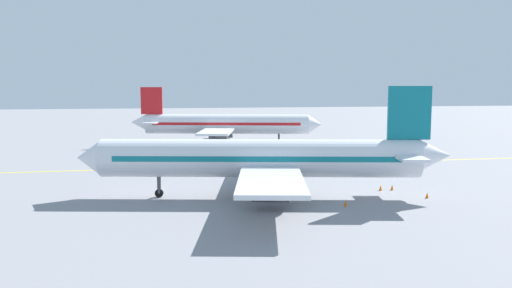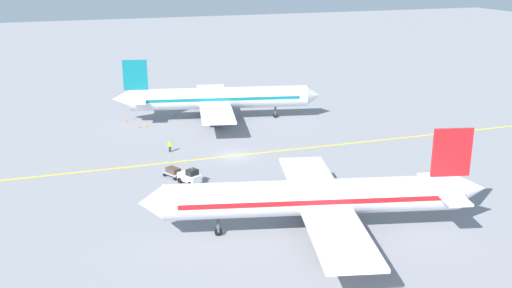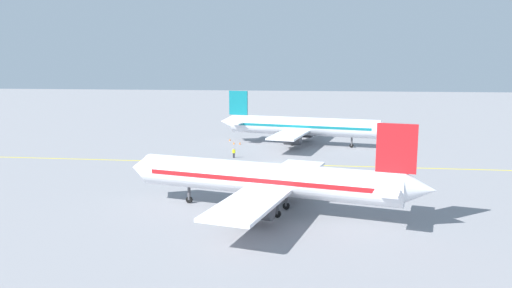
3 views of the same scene
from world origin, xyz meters
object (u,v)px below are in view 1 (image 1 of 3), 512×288
at_px(airplane_at_gate, 264,159).
at_px(baggage_cart_trailing, 313,153).
at_px(ground_crew_worker, 325,162).
at_px(traffic_cone_by_wingtip, 345,203).
at_px(traffic_cone_far_edge, 427,195).
at_px(baggage_tug_white, 298,150).
at_px(traffic_cone_near_nose, 392,187).
at_px(traffic_cone_mid_apron, 381,188).
at_px(airplane_adjacent_stand, 225,125).

bearing_deg(airplane_at_gate, baggage_cart_trailing, -27.05).
xyz_separation_m(ground_crew_worker, traffic_cone_by_wingtip, (-19.90, 4.96, -0.63)).
bearing_deg(ground_crew_worker, traffic_cone_far_edge, -167.98).
relative_size(baggage_tug_white, traffic_cone_far_edge, 6.10).
bearing_deg(baggage_cart_trailing, traffic_cone_by_wingtip, 167.71).
relative_size(traffic_cone_near_nose, traffic_cone_mid_apron, 1.00).
distance_m(ground_crew_worker, traffic_cone_near_nose, 14.31).
bearing_deg(airplane_adjacent_stand, traffic_cone_by_wingtip, -175.33).
bearing_deg(baggage_tug_white, airplane_at_gate, 158.00).
relative_size(baggage_tug_white, baggage_cart_trailing, 1.14).
relative_size(airplane_adjacent_stand, traffic_cone_by_wingtip, 63.94).
bearing_deg(airplane_at_gate, airplane_adjacent_stand, -2.78).
distance_m(traffic_cone_near_nose, traffic_cone_mid_apron, 1.25).
xyz_separation_m(baggage_cart_trailing, traffic_cone_far_edge, (-28.47, -2.27, -0.49)).
distance_m(baggage_cart_trailing, ground_crew_worker, 10.37).
relative_size(traffic_cone_mid_apron, traffic_cone_by_wingtip, 1.00).
bearing_deg(traffic_cone_far_edge, traffic_cone_near_nose, 20.53).
height_order(baggage_cart_trailing, traffic_cone_mid_apron, baggage_cart_trailing).
bearing_deg(traffic_cone_near_nose, ground_crew_worker, 9.41).
distance_m(baggage_tug_white, traffic_cone_far_edge, 31.64).
bearing_deg(airplane_at_gate, traffic_cone_far_edge, -101.86).
bearing_deg(traffic_cone_mid_apron, baggage_tug_white, 2.07).
distance_m(airplane_at_gate, baggage_tug_white, 30.56).
bearing_deg(airplane_at_gate, ground_crew_worker, -36.92).
xyz_separation_m(airplane_adjacent_stand, baggage_cart_trailing, (-20.38, -10.70, -2.95)).
xyz_separation_m(traffic_cone_by_wingtip, traffic_cone_far_edge, (1.67, -8.84, 0.00)).
relative_size(baggage_tug_white, traffic_cone_near_nose, 6.10).
xyz_separation_m(ground_crew_worker, traffic_cone_far_edge, (-18.23, -3.88, -0.63)).
bearing_deg(traffic_cone_mid_apron, ground_crew_worker, 4.40).
xyz_separation_m(ground_crew_worker, traffic_cone_near_nose, (-14.10, -2.34, -0.63)).
relative_size(ground_crew_worker, traffic_cone_far_edge, 3.05).
relative_size(airplane_at_gate, traffic_cone_near_nose, 64.18).
bearing_deg(baggage_tug_white, airplane_adjacent_stand, 27.77).
bearing_deg(traffic_cone_by_wingtip, ground_crew_worker, -13.99).
height_order(airplane_at_gate, airplane_adjacent_stand, same).
bearing_deg(traffic_cone_far_edge, traffic_cone_mid_apron, 33.96).
distance_m(traffic_cone_near_nose, traffic_cone_far_edge, 4.41).
bearing_deg(traffic_cone_mid_apron, baggage_cart_trailing, -1.24).
bearing_deg(airplane_at_gate, traffic_cone_mid_apron, -85.54).
distance_m(airplane_at_gate, traffic_cone_far_edge, 15.89).
bearing_deg(traffic_cone_near_nose, traffic_cone_by_wingtip, 128.48).
bearing_deg(airplane_adjacent_stand, traffic_cone_far_edge, -165.13).
bearing_deg(traffic_cone_by_wingtip, airplane_adjacent_stand, 4.67).
bearing_deg(traffic_cone_mid_apron, traffic_cone_far_edge, -146.04).
height_order(airplane_at_gate, baggage_cart_trailing, airplane_at_gate).
height_order(traffic_cone_near_nose, traffic_cone_mid_apron, same).
height_order(baggage_tug_white, traffic_cone_near_nose, baggage_tug_white).
bearing_deg(baggage_cart_trailing, airplane_at_gate, 152.95).
xyz_separation_m(traffic_cone_near_nose, traffic_cone_by_wingtip, (-5.80, 7.29, 0.00)).
distance_m(airplane_adjacent_stand, ground_crew_worker, 32.07).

